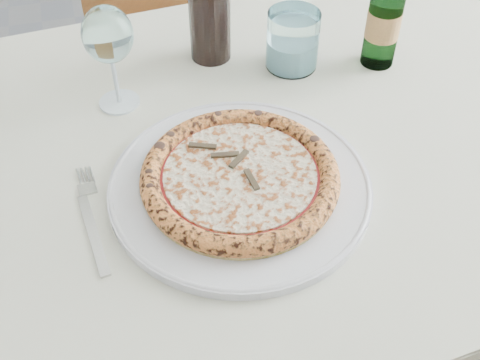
{
  "coord_description": "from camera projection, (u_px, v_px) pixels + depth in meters",
  "views": [
    {
      "loc": [
        -0.2,
        -0.95,
        1.37
      ],
      "look_at": [
        -0.05,
        -0.39,
        0.78
      ],
      "focal_mm": 45.0,
      "sensor_mm": 36.0,
      "label": 1
    }
  ],
  "objects": [
    {
      "name": "tumbler",
      "position": [
        292.0,
        44.0,
        1.03
      ],
      "size": [
        0.09,
        0.09,
        0.1
      ],
      "color": "white",
      "rests_on": "dining_table"
    },
    {
      "name": "wine_glass",
      "position": [
        108.0,
        37.0,
        0.89
      ],
      "size": [
        0.08,
        0.08,
        0.17
      ],
      "color": "white",
      "rests_on": "dining_table"
    },
    {
      "name": "beer_bottle",
      "position": [
        385.0,
        17.0,
        1.0
      ],
      "size": [
        0.06,
        0.06,
        0.22
      ],
      "color": "#3B6A3E",
      "rests_on": "dining_table"
    },
    {
      "name": "dining_table",
      "position": [
        224.0,
        185.0,
        0.98
      ],
      "size": [
        1.5,
        0.96,
        0.76
      ],
      "color": "brown",
      "rests_on": "floor"
    },
    {
      "name": "plate",
      "position": [
        240.0,
        186.0,
        0.84
      ],
      "size": [
        0.37,
        0.37,
        0.02
      ],
      "color": "silver",
      "rests_on": "dining_table"
    },
    {
      "name": "floor",
      "position": [
        220.0,
        279.0,
        1.66
      ],
      "size": [
        5.0,
        6.0,
        0.02
      ],
      "primitive_type": "cube",
      "color": "#5E5E64",
      "rests_on": "ground"
    },
    {
      "name": "chair_far",
      "position": [
        152.0,
        7.0,
        1.64
      ],
      "size": [
        0.38,
        0.38,
        0.93
      ],
      "color": "brown",
      "rests_on": "floor"
    },
    {
      "name": "pizza",
      "position": [
        240.0,
        177.0,
        0.83
      ],
      "size": [
        0.28,
        0.28,
        0.03
      ],
      "color": "tan",
      "rests_on": "plate"
    },
    {
      "name": "fork",
      "position": [
        91.0,
        219.0,
        0.8
      ],
      "size": [
        0.03,
        0.21,
        0.0
      ],
      "color": "#B0B0B0",
      "rests_on": "dining_table"
    }
  ]
}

